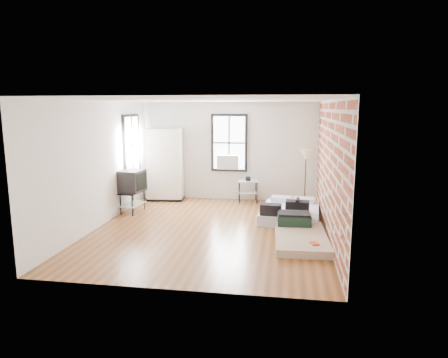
% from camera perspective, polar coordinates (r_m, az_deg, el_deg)
% --- Properties ---
extents(ground, '(6.00, 6.00, 0.00)m').
position_cam_1_polar(ground, '(8.86, -2.02, -7.18)').
color(ground, brown).
rests_on(ground, ground).
extents(room_shell, '(5.02, 6.02, 2.80)m').
position_cam_1_polar(room_shell, '(8.82, -0.16, 4.29)').
color(room_shell, silver).
rests_on(room_shell, ground).
extents(mattress_main, '(1.50, 1.94, 0.59)m').
position_cam_1_polar(mattress_main, '(9.81, 9.40, -4.61)').
color(mattress_main, silver).
rests_on(mattress_main, ground).
extents(mattress_bare, '(1.09, 1.95, 0.41)m').
position_cam_1_polar(mattress_bare, '(8.33, 10.69, -7.60)').
color(mattress_bare, tan).
rests_on(mattress_bare, ground).
extents(wardrobe, '(1.09, 0.69, 2.06)m').
position_cam_1_polar(wardrobe, '(11.59, -8.45, 2.03)').
color(wardrobe, black).
rests_on(wardrobe, ground).
extents(side_table, '(0.62, 0.52, 0.73)m').
position_cam_1_polar(side_table, '(11.27, 3.44, -0.82)').
color(side_table, black).
rests_on(side_table, ground).
extents(floor_lamp, '(0.33, 0.33, 1.53)m').
position_cam_1_polar(floor_lamp, '(11.04, 11.63, 3.00)').
color(floor_lamp, black).
rests_on(floor_lamp, ground).
extents(tv_stand, '(0.61, 0.82, 1.09)m').
position_cam_1_polar(tv_stand, '(10.33, -13.00, -0.46)').
color(tv_stand, black).
rests_on(tv_stand, ground).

